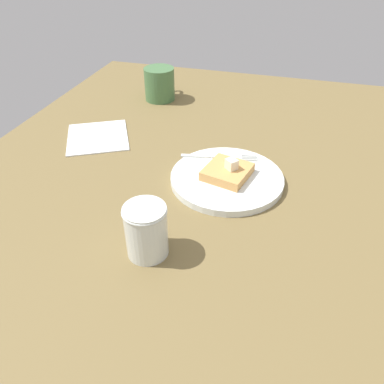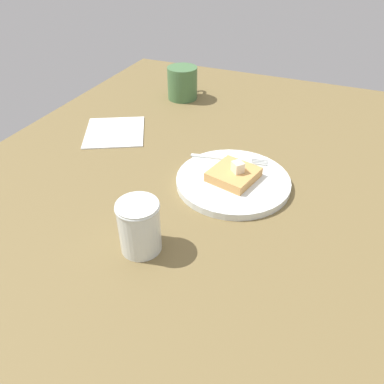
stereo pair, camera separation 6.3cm
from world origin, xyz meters
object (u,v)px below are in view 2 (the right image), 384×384
Objects in this scene: fork at (234,159)px; coffee_mug at (183,83)px; plate at (233,181)px; syrup_jar at (140,228)px; napkin at (115,132)px.

coffee_mug is (28.97, 24.56, 2.87)cm from fork.
syrup_jar is (-22.13, 7.94, 3.19)cm from plate.
fork is at bearing -139.70° from coffee_mug.
napkin is 27.01cm from coffee_mug.
coffee_mug is (35.34, 26.52, 3.64)cm from plate.
fork is (6.37, 1.96, 0.77)cm from plate.
coffee_mug is at bearing 36.89° from plate.
plate is 23.72cm from syrup_jar.
coffee_mug is (25.87, -6.46, 4.29)cm from napkin.
syrup_jar reaches higher than plate.
coffee_mug is at bearing 17.92° from syrup_jar.
napkin is at bearing 84.30° from fork.
syrup_jar is (-28.50, 5.98, 2.43)cm from fork.
fork reaches higher than napkin.
plate is 1.97× the size of coffee_mug.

